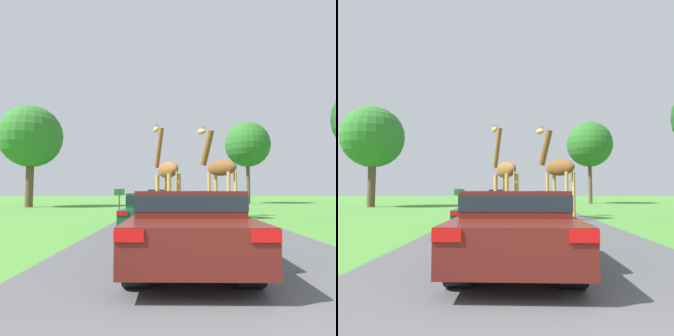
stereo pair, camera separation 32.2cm
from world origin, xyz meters
TOP-DOWN VIEW (x-y plane):
  - road at (0.00, 30.00)m, footprint 6.57×120.00m
  - giraffe_near_road at (-1.01, 12.90)m, footprint 1.61×2.65m
  - giraffe_companion at (1.62, 12.96)m, footprint 1.99×2.09m
  - car_lead_maroon at (-0.44, 3.70)m, footprint 1.98×4.15m
  - car_queue_right at (-2.26, 27.39)m, footprint 1.78×3.94m
  - car_queue_left at (1.58, 18.28)m, footprint 1.79×4.65m
  - car_far_ahead at (2.31, 27.94)m, footprint 1.90×4.07m
  - car_verge_right at (0.35, 23.57)m, footprint 1.92×4.10m
  - car_rear_follower at (-1.43, 8.73)m, footprint 1.80×4.15m
  - tree_left_edge at (7.50, 30.52)m, footprint 4.88×4.88m
  - tree_far_right at (-12.76, 23.08)m, footprint 5.24×5.24m
  - sign_post at (-4.28, 18.09)m, footprint 0.70×0.08m

SIDE VIEW (x-z plane):
  - road at x=0.00m, z-range 0.00..0.00m
  - car_queue_left at x=1.58m, z-range 0.05..1.33m
  - car_verge_right at x=0.35m, z-range 0.05..1.34m
  - car_rear_follower at x=-1.43m, z-range 0.06..1.35m
  - car_far_ahead at x=2.31m, z-range 0.05..1.41m
  - car_lead_maroon at x=-0.44m, z-range 0.06..1.43m
  - car_queue_right at x=-2.26m, z-range 0.04..1.53m
  - sign_post at x=-4.28m, z-range 0.30..1.80m
  - giraffe_near_road at x=-1.01m, z-range -0.27..4.75m
  - giraffe_companion at x=1.62m, z-range 0.02..4.86m
  - tree_far_right at x=-12.76m, z-range 1.64..10.25m
  - tree_left_edge at x=7.50m, z-range 1.96..10.81m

